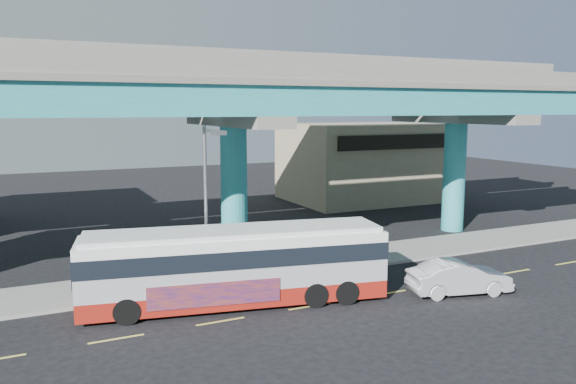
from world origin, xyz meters
name	(u,v)px	position (x,y,z in m)	size (l,w,h in m)	color
ground	(307,304)	(0.00, 0.00, 0.00)	(120.00, 120.00, 0.00)	black
sidewalk	(258,270)	(0.00, 5.50, 0.07)	(70.00, 4.00, 0.15)	gray
lane_markings	(310,306)	(0.00, -0.30, 0.01)	(58.00, 0.12, 0.01)	#D8C64C
viaduct	(232,94)	(0.00, 9.11, 9.14)	(52.00, 12.40, 11.70)	teal
building_beige	(366,162)	(18.00, 22.98, 3.51)	(14.00, 10.23, 7.00)	tan
transit_bus	(236,263)	(-2.73, 1.32, 1.82)	(13.19, 5.15, 3.32)	maroon
sedan	(459,278)	(6.89, -1.73, 0.76)	(4.89, 2.70, 1.53)	#B3B3B8
street_lamp	(209,184)	(-3.19, 3.45, 5.01)	(0.50, 2.44, 7.46)	gray
stop_sign	(318,235)	(2.77, 4.18, 1.92)	(0.67, 0.37, 2.47)	gray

